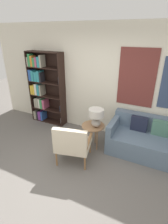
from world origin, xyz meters
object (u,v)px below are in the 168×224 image
at_px(couch, 147,140).
at_px(table_lamp, 96,116).
at_px(side_table, 93,128).
at_px(bookshelf, 43,88).
at_px(armchair, 72,143).

distance_m(couch, table_lamp, 1.25).
distance_m(couch, side_table, 1.21).
height_order(couch, side_table, couch).
relative_size(bookshelf, side_table, 3.54).
height_order(armchair, side_table, armchair).
height_order(bookshelf, armchair, bookshelf).
bearing_deg(couch, side_table, -163.59).
distance_m(armchair, couch, 1.66).
relative_size(armchair, table_lamp, 2.06).
xyz_separation_m(bookshelf, table_lamp, (1.92, -0.64, -0.18)).
height_order(armchair, table_lamp, table_lamp).
relative_size(couch, table_lamp, 3.86).
distance_m(armchair, table_lamp, 0.78).
height_order(bookshelf, table_lamp, bookshelf).
distance_m(armchair, side_table, 0.71).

